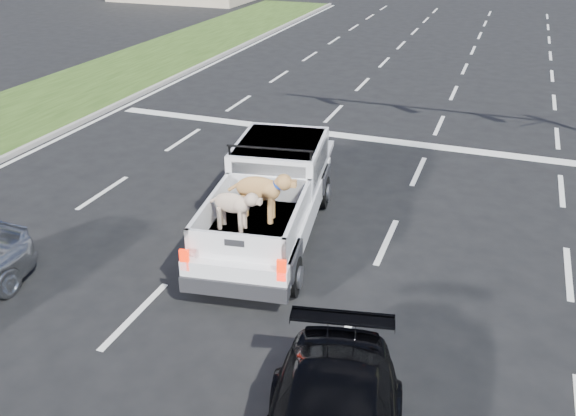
% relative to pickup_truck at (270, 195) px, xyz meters
% --- Properties ---
extents(ground, '(160.00, 160.00, 0.00)m').
position_rel_pickup_truck_xyz_m(ground, '(0.64, -3.45, -0.92)').
color(ground, black).
rests_on(ground, ground).
extents(road_markings, '(17.75, 60.00, 0.01)m').
position_rel_pickup_truck_xyz_m(road_markings, '(0.64, 3.11, -0.91)').
color(road_markings, silver).
rests_on(road_markings, ground).
extents(curb_left, '(0.15, 60.00, 0.14)m').
position_rel_pickup_truck_xyz_m(curb_left, '(-8.41, 2.55, -0.85)').
color(curb_left, gray).
rests_on(curb_left, ground).
extents(pickup_truck, '(2.66, 5.47, 1.97)m').
position_rel_pickup_truck_xyz_m(pickup_truck, '(0.00, 0.00, 0.00)').
color(pickup_truck, black).
rests_on(pickup_truck, ground).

